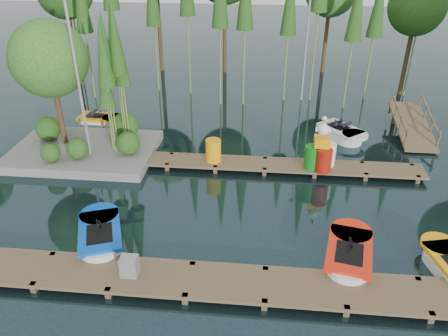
# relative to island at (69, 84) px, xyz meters

# --- Properties ---
(ground_plane) EXTENTS (90.00, 90.00, 0.00)m
(ground_plane) POSITION_rel_island_xyz_m (6.30, -3.29, -3.18)
(ground_plane) COLOR #1C3035
(near_dock) EXTENTS (18.00, 1.50, 0.50)m
(near_dock) POSITION_rel_island_xyz_m (6.30, -7.79, -2.95)
(near_dock) COLOR brown
(near_dock) RESTS_ON ground
(far_dock) EXTENTS (15.00, 1.20, 0.50)m
(far_dock) POSITION_rel_island_xyz_m (7.30, -0.79, -2.95)
(far_dock) COLOR brown
(far_dock) RESTS_ON ground
(island) EXTENTS (6.20, 4.20, 6.75)m
(island) POSITION_rel_island_xyz_m (0.00, 0.00, 0.00)
(island) COLOR slate
(island) RESTS_ON ground
(lamp_island) EXTENTS (0.30, 0.30, 7.25)m
(lamp_island) POSITION_rel_island_xyz_m (0.80, -0.79, 1.08)
(lamp_island) COLOR gray
(lamp_island) RESTS_ON ground
(lamp_rear) EXTENTS (0.30, 0.30, 7.25)m
(lamp_rear) POSITION_rel_island_xyz_m (10.30, 7.71, 1.08)
(lamp_rear) COLOR gray
(lamp_rear) RESTS_ON ground
(ramp) EXTENTS (1.50, 3.94, 1.49)m
(ramp) POSITION_rel_island_xyz_m (15.30, 3.21, -2.60)
(ramp) COLOR brown
(ramp) RESTS_ON ground
(boat_blue) EXTENTS (2.20, 3.12, 0.96)m
(boat_blue) POSITION_rel_island_xyz_m (3.16, -6.19, -2.91)
(boat_blue) COLOR white
(boat_blue) RESTS_ON ground
(boat_red) EXTENTS (1.84, 3.06, 0.96)m
(boat_red) POSITION_rel_island_xyz_m (10.94, -6.34, -2.91)
(boat_red) COLOR white
(boat_red) RESTS_ON ground
(boat_yellow_far) EXTENTS (2.49, 1.28, 1.21)m
(boat_yellow_far) POSITION_rel_island_xyz_m (-0.17, 3.01, -2.93)
(boat_yellow_far) COLOR white
(boat_yellow_far) RESTS_ON ground
(boat_white_far) EXTENTS (2.61, 2.78, 1.25)m
(boat_white_far) POSITION_rel_island_xyz_m (11.89, 2.62, -2.90)
(boat_white_far) COLOR white
(boat_white_far) RESTS_ON ground
(utility_cabinet) EXTENTS (0.49, 0.41, 0.60)m
(utility_cabinet) POSITION_rel_island_xyz_m (4.61, -7.79, -2.59)
(utility_cabinet) COLOR gray
(utility_cabinet) RESTS_ON near_dock
(yellow_barrel) EXTENTS (0.64, 0.64, 0.96)m
(yellow_barrel) POSITION_rel_island_xyz_m (6.15, -0.79, -2.40)
(yellow_barrel) COLOR #FFA60D
(yellow_barrel) RESTS_ON far_dock
(drum_cluster) EXTENTS (1.29, 1.19, 2.23)m
(drum_cluster) POSITION_rel_island_xyz_m (10.56, -0.95, -2.23)
(drum_cluster) COLOR #0D7716
(drum_cluster) RESTS_ON far_dock
(seagull_post) EXTENTS (0.51, 0.27, 0.81)m
(seagull_post) POSITION_rel_island_xyz_m (10.13, -0.79, -2.34)
(seagull_post) COLOR gray
(seagull_post) RESTS_ON far_dock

